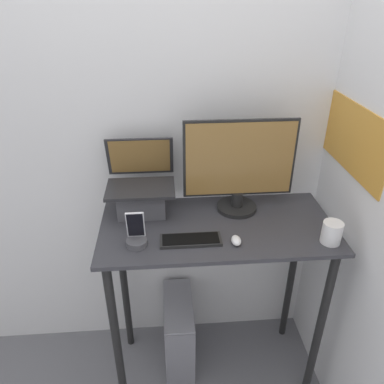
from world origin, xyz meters
name	(u,v)px	position (x,y,z in m)	size (l,w,h in m)	color
wall_back	(210,141)	(0.00, 0.61, 1.30)	(6.00, 0.05, 2.60)	silver
desk	(216,258)	(0.00, 0.26, 0.82)	(1.08, 0.53, 1.02)	#333338
laptop	(141,193)	(-0.35, 0.41, 1.12)	(0.32, 0.26, 0.35)	#4C4C51
monitor	(239,168)	(0.12, 0.40, 1.24)	(0.53, 0.20, 0.46)	black
keyboard	(191,240)	(-0.13, 0.14, 1.03)	(0.27, 0.10, 0.02)	black
mouse	(236,240)	(0.06, 0.11, 1.03)	(0.04, 0.07, 0.03)	white
cell_phone	(136,237)	(-0.37, 0.14, 1.06)	(0.09, 0.09, 0.16)	#4C4C51
computer_tower	(179,331)	(-0.19, 0.35, 0.22)	(0.16, 0.41, 0.43)	gray
mug	(332,233)	(0.47, 0.09, 1.07)	(0.09, 0.09, 0.10)	white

